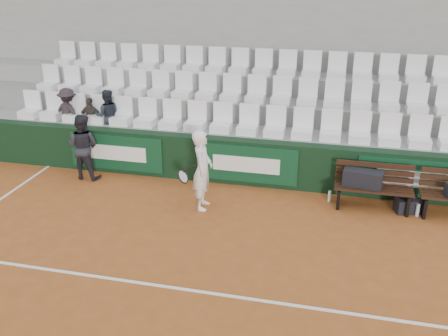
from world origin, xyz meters
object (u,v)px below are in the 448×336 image
Objects in this scene: bench_left at (372,198)px; sports_bag_ground at (407,205)px; sports_bag_left at (363,178)px; spectator_a at (66,95)px; spectator_b at (89,100)px; water_bottle_far at (418,210)px; ball_kid at (83,147)px; tennis_player at (202,170)px; water_bottle_near at (330,196)px; spectator_c at (106,97)px.

sports_bag_ground is (0.67, -0.01, -0.08)m from bench_left.
spectator_a is at bearing 171.06° from sports_bag_left.
spectator_b is (-6.52, 1.11, 1.28)m from bench_left.
water_bottle_far is 8.18m from spectator_a.
spectator_b reaches higher than ball_kid.
spectator_a is 0.59m from spectator_b.
tennis_player is 1.32× the size of spectator_a.
sports_bag_ground is 2.03× the size of water_bottle_near.
spectator_b reaches higher than sports_bag_left.
spectator_c is (-5.26, 1.01, 1.50)m from water_bottle_near.
sports_bag_ground is 0.38× the size of spectator_a.
tennis_player reaches higher than bench_left.
spectator_a is at bearing 171.74° from sports_bag_ground.
bench_left is 0.45m from sports_bag_left.
water_bottle_far is 0.16× the size of tennis_player.
sports_bag_ground is at bearing -178.21° from ball_kid.
ball_kid is (-7.08, 0.23, 0.62)m from water_bottle_far.
spectator_b is (-3.25, 1.83, 0.71)m from tennis_player.
water_bottle_far is (1.67, -0.25, 0.01)m from water_bottle_near.
sports_bag_ground is 1.87× the size of water_bottle_far.
spectator_c is at bearing -163.68° from spectator_a.
bench_left is 1.23× the size of spectator_a.
spectator_c is at bearing 170.52° from sports_bag_ground.
tennis_player is 1.30× the size of spectator_c.
spectator_a is at bearing -47.07° from ball_kid.
spectator_c reaches higher than sports_bag_ground.
sports_bag_left is 1.60× the size of sports_bag_ground.
ball_kid reaches higher than sports_bag_left.
ball_kid is (-6.90, 0.10, 0.60)m from sports_bag_ground.
bench_left is 3.40m from tennis_player.
spectator_b is at bearing -163.68° from spectator_a.
spectator_b is at bearing 171.08° from sports_bag_ground.
spectator_c is (-2.82, 1.83, 0.82)m from tennis_player.
tennis_player is at bearing 167.41° from ball_kid.
sports_bag_ground reaches higher than water_bottle_near.
spectator_a is (-6.88, 1.08, 1.00)m from sports_bag_left.
spectator_a reaches higher than water_bottle_near.
sports_bag_left is 6.45m from spectator_b.
sports_bag_left is at bearing -172.62° from spectator_a.
spectator_a reaches higher than sports_bag_left.
spectator_a is at bearing 154.44° from tennis_player.
water_bottle_near is (-0.83, 0.11, -0.11)m from bench_left.
tennis_player is at bearing 170.76° from spectator_a.
spectator_c is at bearing 169.63° from bench_left.
water_bottle_far is at bearing -9.63° from bench_left.
water_bottle_far is 4.21m from tennis_player.
sports_bag_left reaches higher than water_bottle_far.
spectator_b is (0.58, 0.00, -0.10)m from spectator_a.
bench_left is 6.34m from spectator_c.
bench_left is 6.25m from ball_kid.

